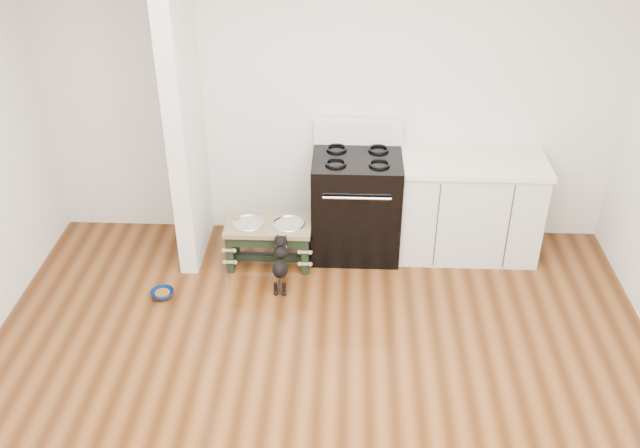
{
  "coord_description": "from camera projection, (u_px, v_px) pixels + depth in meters",
  "views": [
    {
      "loc": [
        0.17,
        -3.26,
        3.57
      ],
      "look_at": [
        -0.04,
        1.64,
        0.57
      ],
      "focal_mm": 40.0,
      "sensor_mm": 36.0,
      "label": 1
    }
  ],
  "objects": [
    {
      "name": "ground",
      "position": [
        316.0,
        429.0,
        4.65
      ],
      "size": [
        5.0,
        5.0,
        0.0
      ],
      "primitive_type": "plane",
      "color": "#40200B",
      "rests_on": "ground"
    },
    {
      "name": "cabinet_run",
      "position": [
        468.0,
        206.0,
        6.22
      ],
      "size": [
        1.24,
        0.64,
        0.91
      ],
      "color": "silver",
      "rests_on": "ground"
    },
    {
      "name": "oven_range",
      "position": [
        356.0,
        203.0,
        6.23
      ],
      "size": [
        0.76,
        0.69,
        1.14
      ],
      "color": "black",
      "rests_on": "ground"
    },
    {
      "name": "floor_bowl",
      "position": [
        162.0,
        294.0,
        5.84
      ],
      "size": [
        0.21,
        0.21,
        0.06
      ],
      "rotation": [
        0.0,
        0.0,
        0.09
      ],
      "color": "#0B2152",
      "rests_on": "ground"
    },
    {
      "name": "puppy",
      "position": [
        280.0,
        262.0,
        5.86
      ],
      "size": [
        0.13,
        0.38,
        0.45
      ],
      "color": "black",
      "rests_on": "ground"
    },
    {
      "name": "partition_wall",
      "position": [
        183.0,
        109.0,
        5.78
      ],
      "size": [
        0.15,
        0.8,
        2.7
      ],
      "primitive_type": "cube",
      "color": "silver",
      "rests_on": "ground"
    },
    {
      "name": "room_shell",
      "position": [
        315.0,
        216.0,
        3.81
      ],
      "size": [
        5.0,
        5.0,
        5.0
      ],
      "color": "silver",
      "rests_on": "ground"
    },
    {
      "name": "dog_feeder",
      "position": [
        269.0,
        236.0,
        6.13
      ],
      "size": [
        0.73,
        0.39,
        0.42
      ],
      "color": "black",
      "rests_on": "ground"
    }
  ]
}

